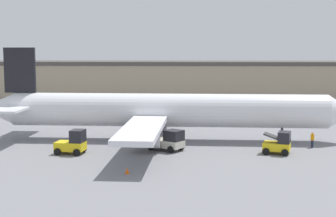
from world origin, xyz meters
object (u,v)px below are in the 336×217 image
belt_loader_truck (279,143)px  safety_cone_near (127,171)px  airplane (160,111)px  ground_crew_worker (312,139)px  pushback_tug (73,143)px  baggage_tug (169,141)px

belt_loader_truck → safety_cone_near: belt_loader_truck is taller
airplane → ground_crew_worker: 16.49m
belt_loader_truck → pushback_tug: pushback_tug is taller
pushback_tug → airplane: bearing=51.7°
baggage_tug → safety_cone_near: 10.08m
belt_loader_truck → safety_cone_near: bearing=-131.9°
ground_crew_worker → baggage_tug: size_ratio=0.42×
ground_crew_worker → safety_cone_near: (-17.74, -11.53, -0.60)m
baggage_tug → pushback_tug: pushback_tug is taller
airplane → belt_loader_truck: (11.89, -6.93, -2.26)m
pushback_tug → baggage_tug: bearing=19.9°
ground_crew_worker → belt_loader_truck: 5.07m
safety_cone_near → airplane: bearing=83.0°
airplane → baggage_tug: bearing=-76.4°
airplane → ground_crew_worker: airplane is taller
airplane → safety_cone_near: size_ratio=75.82×
ground_crew_worker → baggage_tug: 14.83m
ground_crew_worker → pushback_tug: size_ratio=0.55×
pushback_tug → safety_cone_near: size_ratio=5.41×
airplane → belt_loader_truck: bearing=-28.2°
belt_loader_truck → baggage_tug: bearing=-169.6°
belt_loader_truck → safety_cone_near: 16.14m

